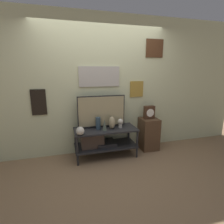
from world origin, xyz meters
TOP-DOWN VIEW (x-y plane):
  - ground_plane at (0.00, 0.00)m, footprint 12.00×12.00m
  - wall_back at (0.00, 0.61)m, footprint 6.40×0.08m
  - media_console at (-0.10, 0.30)m, footprint 1.19×0.52m
  - television at (-0.05, 0.41)m, footprint 0.93×0.05m
  - vase_tall_ceramic at (-0.14, 0.31)m, footprint 0.09×0.09m
  - vase_urn_stoneware at (0.12, 0.27)m, footprint 0.12×0.15m
  - vase_round_glass at (-0.50, 0.09)m, footprint 0.15×0.15m
  - vase_slim_bronze at (-0.04, 0.22)m, footprint 0.09×0.09m
  - decorative_bust at (0.30, 0.29)m, footprint 0.11×0.11m
  - side_table at (0.96, 0.37)m, footprint 0.36×0.37m
  - mantel_clock at (0.95, 0.38)m, footprint 0.22×0.11m

SIDE VIEW (x-z plane):
  - ground_plane at x=0.00m, z-range 0.00..0.00m
  - side_table at x=0.96m, z-range 0.00..0.67m
  - media_console at x=-0.10m, z-range 0.07..0.63m
  - vase_round_glass at x=-0.50m, z-range 0.56..0.71m
  - decorative_bust at x=0.30m, z-range 0.58..0.76m
  - vase_slim_bronze at x=-0.04m, z-range 0.56..0.78m
  - vase_tall_ceramic at x=-0.14m, z-range 0.56..0.80m
  - vase_urn_stoneware at x=0.12m, z-range 0.56..0.80m
  - mantel_clock at x=0.95m, z-range 0.67..0.94m
  - television at x=-0.05m, z-range 0.57..1.20m
  - wall_back at x=0.00m, z-range 0.00..2.70m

